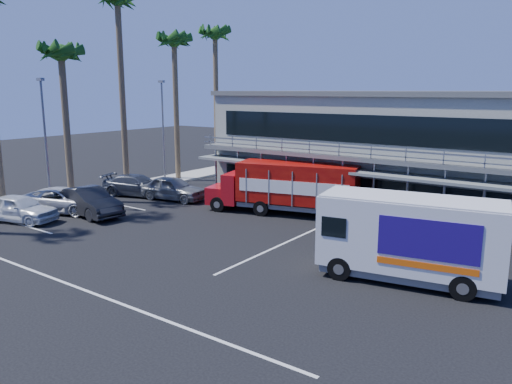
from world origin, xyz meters
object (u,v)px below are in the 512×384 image
Objects in this scene: red_truck at (288,186)px; parked_car_b at (89,202)px; parked_car_a at (19,208)px; white_van at (410,237)px.

parked_car_b is at bearing -157.06° from red_truck.
white_van is at bearing -95.46° from parked_car_a.
white_van is 21.47m from parked_car_a.
red_truck is 15.49m from parked_car_a.
parked_car_a is at bearing 154.53° from parked_car_b.
white_van is (9.58, -6.34, 0.07)m from red_truck.
white_van reaches higher than parked_car_b.
parked_car_a is 0.90× the size of parked_car_b.
parked_car_b is at bearing -48.78° from parked_car_a.
parked_car_b reaches higher than parked_car_a.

